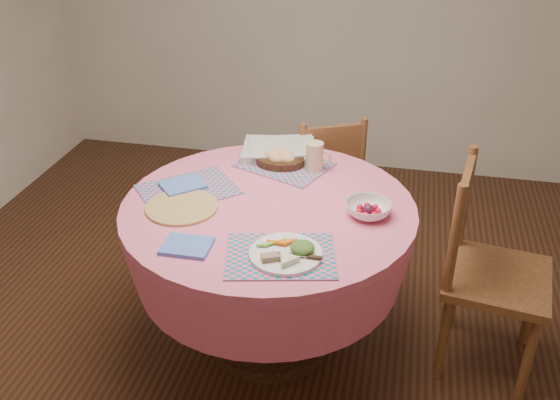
{
  "coord_description": "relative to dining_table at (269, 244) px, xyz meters",
  "views": [
    {
      "loc": [
        0.52,
        -2.2,
        2.05
      ],
      "look_at": [
        0.05,
        0.0,
        0.78
      ],
      "focal_mm": 40.0,
      "sensor_mm": 36.0,
      "label": 1
    }
  ],
  "objects": [
    {
      "name": "bread_bowl",
      "position": [
        -0.03,
        0.38,
        0.23
      ],
      "size": [
        0.23,
        0.23,
        0.08
      ],
      "color": "black",
      "rests_on": "placemat_back"
    },
    {
      "name": "chair_right",
      "position": [
        0.92,
        0.1,
        -0.05
      ],
      "size": [
        0.49,
        0.51,
        0.96
      ],
      "rotation": [
        0.0,
        0.0,
        1.41
      ],
      "color": "brown",
      "rests_on": "ground"
    },
    {
      "name": "chair_back",
      "position": [
        0.12,
        0.83,
        -0.11
      ],
      "size": [
        0.52,
        0.51,
        0.85
      ],
      "rotation": [
        0.0,
        0.0,
        3.57
      ],
      "color": "brown",
      "rests_on": "ground"
    },
    {
      "name": "ground",
      "position": [
        0.0,
        0.0,
        -0.56
      ],
      "size": [
        4.0,
        4.0,
        0.0
      ],
      "primitive_type": "plane",
      "color": "#331C0F",
      "rests_on": "ground"
    },
    {
      "name": "placemat_back",
      "position": [
        -0.01,
        0.38,
        0.2
      ],
      "size": [
        0.48,
        0.43,
        0.01
      ],
      "primitive_type": "cube",
      "rotation": [
        0.0,
        0.0,
        -0.39
      ],
      "color": "#177781",
      "rests_on": "dining_table"
    },
    {
      "name": "fruit_bowl",
      "position": [
        0.42,
        0.0,
        0.22
      ],
      "size": [
        0.23,
        0.23,
        0.06
      ],
      "rotation": [
        0.0,
        0.0,
        0.27
      ],
      "color": "white",
      "rests_on": "dining_table"
    },
    {
      "name": "placemat_left",
      "position": [
        -0.37,
        0.05,
        0.2
      ],
      "size": [
        0.5,
        0.49,
        0.01
      ],
      "primitive_type": "cube",
      "rotation": [
        0.0,
        0.0,
        0.71
      ],
      "color": "#177781",
      "rests_on": "dining_table"
    },
    {
      "name": "dinner_plate",
      "position": [
        0.15,
        -0.36,
        0.22
      ],
      "size": [
        0.27,
        0.27,
        0.05
      ],
      "rotation": [
        0.0,
        0.0,
        0.44
      ],
      "color": "white",
      "rests_on": "placemat_front"
    },
    {
      "name": "latte_mug",
      "position": [
        0.14,
        0.36,
        0.27
      ],
      "size": [
        0.12,
        0.08,
        0.13
      ],
      "color": "#C8B689",
      "rests_on": "placemat_back"
    },
    {
      "name": "wicker_trivet",
      "position": [
        -0.34,
        -0.1,
        0.2
      ],
      "size": [
        0.3,
        0.3,
        0.01
      ],
      "primitive_type": "cylinder",
      "color": "#A47B47",
      "rests_on": "dining_table"
    },
    {
      "name": "newspaper_stack",
      "position": [
        -0.06,
        0.5,
        0.22
      ],
      "size": [
        0.4,
        0.33,
        0.04
      ],
      "rotation": [
        0.0,
        0.0,
        0.15
      ],
      "color": "silver",
      "rests_on": "dining_table"
    },
    {
      "name": "napkin_near",
      "position": [
        -0.23,
        -0.38,
        0.2
      ],
      "size": [
        0.18,
        0.14,
        0.01
      ],
      "primitive_type": "cube",
      "rotation": [
        0.0,
        0.0,
        0.01
      ],
      "color": "#5376D6",
      "rests_on": "dining_table"
    },
    {
      "name": "placemat_front",
      "position": [
        0.13,
        -0.36,
        0.2
      ],
      "size": [
        0.46,
        0.38,
        0.01
      ],
      "primitive_type": "cube",
      "rotation": [
        0.0,
        0.0,
        0.22
      ],
      "color": "#177781",
      "rests_on": "dining_table"
    },
    {
      "name": "napkin_far",
      "position": [
        -0.4,
        0.07,
        0.21
      ],
      "size": [
        0.23,
        0.22,
        0.01
      ],
      "primitive_type": "cube",
      "rotation": [
        0.0,
        0.0,
        0.73
      ],
      "color": "#5376D6",
      "rests_on": "placemat_left"
    },
    {
      "name": "dining_table",
      "position": [
        0.0,
        0.0,
        0.0
      ],
      "size": [
        1.24,
        1.24,
        0.75
      ],
      "color": "#E96C7A",
      "rests_on": "ground"
    }
  ]
}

